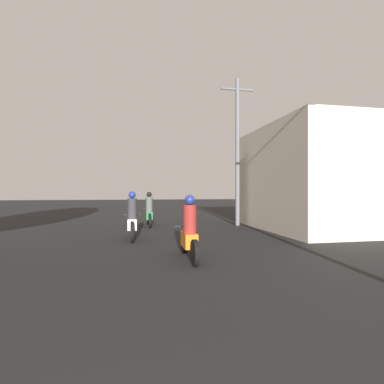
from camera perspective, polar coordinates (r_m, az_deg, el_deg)
The scene contains 5 objects.
motorcycle_orange at distance 7.26m, azimuth -0.52°, elevation -7.87°, with size 0.60×1.98×1.55m.
motorcycle_white at distance 10.41m, azimuth -11.33°, elevation -5.29°, with size 0.60×1.99×1.63m.
motorcycle_green at distance 14.20m, azimuth -8.17°, elevation -3.90°, with size 0.60×2.05×1.61m.
building_right_near at distance 14.02m, azimuth 20.74°, elevation 2.40°, with size 4.02×6.80×4.38m.
utility_pole_far at distance 14.64m, azimuth 8.66°, elevation 8.12°, with size 1.60×0.20×7.02m.
Camera 1 is at (0.29, -0.02, 1.64)m, focal length 28.00 mm.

